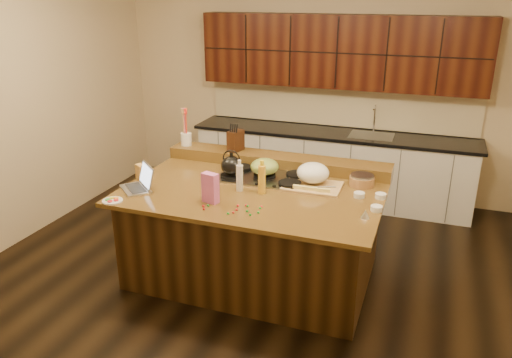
% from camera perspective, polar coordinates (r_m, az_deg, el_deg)
% --- Properties ---
extents(room, '(5.52, 5.02, 2.72)m').
position_cam_1_polar(room, '(4.57, -0.21, 3.90)').
color(room, black).
rests_on(room, ground).
extents(island, '(2.40, 1.60, 0.92)m').
position_cam_1_polar(island, '(4.90, -0.20, -6.07)').
color(island, black).
rests_on(island, ground).
extents(back_ledge, '(2.40, 0.30, 0.12)m').
position_cam_1_polar(back_ledge, '(5.31, 2.39, 2.14)').
color(back_ledge, black).
rests_on(back_ledge, island).
extents(cooktop, '(0.92, 0.52, 0.05)m').
position_cam_1_polar(cooktop, '(4.97, 0.98, 0.27)').
color(cooktop, gray).
rests_on(cooktop, island).
extents(back_counter, '(3.70, 0.66, 2.40)m').
position_cam_1_polar(back_counter, '(6.66, 8.88, 5.80)').
color(back_counter, silver).
rests_on(back_counter, ground).
extents(kettle, '(0.26, 0.26, 0.19)m').
position_cam_1_polar(kettle, '(4.91, -2.82, 1.54)').
color(kettle, black).
rests_on(kettle, cooktop).
extents(green_bowl, '(0.34, 0.34, 0.16)m').
position_cam_1_polar(green_bowl, '(4.93, 0.99, 1.43)').
color(green_bowl, olive).
rests_on(green_bowl, cooktop).
extents(laptop, '(0.42, 0.41, 0.23)m').
position_cam_1_polar(laptop, '(4.81, -13.05, -0.41)').
color(laptop, '#B7B7BC').
rests_on(laptop, island).
extents(oil_bottle, '(0.08, 0.08, 0.27)m').
position_cam_1_polar(oil_bottle, '(4.56, 0.67, -0.06)').
color(oil_bottle, gold).
rests_on(oil_bottle, island).
extents(vinegar_bottle, '(0.07, 0.07, 0.25)m').
position_cam_1_polar(vinegar_bottle, '(4.62, -1.89, 0.12)').
color(vinegar_bottle, silver).
rests_on(vinegar_bottle, island).
extents(wooden_tray, '(0.54, 0.43, 0.22)m').
position_cam_1_polar(wooden_tray, '(4.79, 6.51, 0.36)').
color(wooden_tray, tan).
rests_on(wooden_tray, island).
extents(ramekin_a, '(0.13, 0.13, 0.04)m').
position_cam_1_polar(ramekin_a, '(4.36, 13.60, -3.28)').
color(ramekin_a, white).
rests_on(ramekin_a, island).
extents(ramekin_b, '(0.12, 0.12, 0.04)m').
position_cam_1_polar(ramekin_b, '(4.60, 11.71, -1.79)').
color(ramekin_b, white).
rests_on(ramekin_b, island).
extents(ramekin_c, '(0.10, 0.10, 0.04)m').
position_cam_1_polar(ramekin_c, '(4.63, 14.05, -1.88)').
color(ramekin_c, white).
rests_on(ramekin_c, island).
extents(strainer_bowl, '(0.28, 0.28, 0.09)m').
position_cam_1_polar(strainer_bowl, '(4.88, 12.01, -0.23)').
color(strainer_bowl, '#996B3F').
rests_on(strainer_bowl, island).
extents(kitchen_timer, '(0.10, 0.10, 0.07)m').
position_cam_1_polar(kitchen_timer, '(4.20, 12.36, -3.92)').
color(kitchen_timer, silver).
rests_on(kitchen_timer, island).
extents(pink_bag, '(0.16, 0.11, 0.27)m').
position_cam_1_polar(pink_bag, '(4.38, -5.24, -1.02)').
color(pink_bag, '#C95EA8').
rests_on(pink_bag, island).
extents(candy_plate, '(0.23, 0.23, 0.01)m').
position_cam_1_polar(candy_plate, '(4.61, -16.09, -2.39)').
color(candy_plate, white).
rests_on(candy_plate, island).
extents(package_box, '(0.12, 0.11, 0.15)m').
position_cam_1_polar(package_box, '(5.07, -13.00, 0.84)').
color(package_box, gold).
rests_on(package_box, island).
extents(utensil_crock, '(0.13, 0.13, 0.14)m').
position_cam_1_polar(utensil_crock, '(5.67, -7.98, 4.54)').
color(utensil_crock, white).
rests_on(utensil_crock, back_ledge).
extents(knife_block, '(0.15, 0.20, 0.22)m').
position_cam_1_polar(knife_block, '(5.41, -2.34, 4.39)').
color(knife_block, black).
rests_on(knife_block, back_ledge).
extents(gumdrop_0, '(0.02, 0.02, 0.02)m').
position_cam_1_polar(gumdrop_0, '(4.25, -2.22, -3.51)').
color(gumdrop_0, red).
rests_on(gumdrop_0, island).
extents(gumdrop_1, '(0.02, 0.02, 0.02)m').
position_cam_1_polar(gumdrop_1, '(4.19, 0.28, -3.84)').
color(gumdrop_1, '#198C26').
rests_on(gumdrop_1, island).
extents(gumdrop_2, '(0.02, 0.02, 0.02)m').
position_cam_1_polar(gumdrop_2, '(4.28, -5.96, -3.41)').
color(gumdrop_2, red).
rests_on(gumdrop_2, island).
extents(gumdrop_3, '(0.02, 0.02, 0.02)m').
position_cam_1_polar(gumdrop_3, '(4.22, -1.01, -3.68)').
color(gumdrop_3, '#198C26').
rests_on(gumdrop_3, island).
extents(gumdrop_4, '(0.02, 0.02, 0.02)m').
position_cam_1_polar(gumdrop_4, '(4.20, -2.62, -3.83)').
color(gumdrop_4, red).
rests_on(gumdrop_4, island).
extents(gumdrop_5, '(0.02, 0.02, 0.02)m').
position_cam_1_polar(gumdrop_5, '(4.28, 0.48, -3.32)').
color(gumdrop_5, '#198C26').
rests_on(gumdrop_5, island).
extents(gumdrop_6, '(0.02, 0.02, 0.02)m').
position_cam_1_polar(gumdrop_6, '(4.42, -5.42, -2.58)').
color(gumdrop_6, red).
rests_on(gumdrop_6, island).
extents(gumdrop_7, '(0.02, 0.02, 0.02)m').
position_cam_1_polar(gumdrop_7, '(4.15, -0.66, -4.11)').
color(gumdrop_7, '#198C26').
rests_on(gumdrop_7, island).
extents(gumdrop_8, '(0.02, 0.02, 0.02)m').
position_cam_1_polar(gumdrop_8, '(4.33, -1.13, -3.01)').
color(gumdrop_8, red).
rests_on(gumdrop_8, island).
extents(gumdrop_9, '(0.02, 0.02, 0.02)m').
position_cam_1_polar(gumdrop_9, '(4.18, -3.22, -3.95)').
color(gumdrop_9, '#198C26').
rests_on(gumdrop_9, island).
extents(gumdrop_10, '(0.02, 0.02, 0.02)m').
position_cam_1_polar(gumdrop_10, '(4.34, -6.06, -3.09)').
color(gumdrop_10, red).
rests_on(gumdrop_10, island).
extents(gumdrop_11, '(0.02, 0.02, 0.02)m').
position_cam_1_polar(gumdrop_11, '(4.32, -0.96, -3.09)').
color(gumdrop_11, '#198C26').
rests_on(gumdrop_11, island).
extents(gumdrop_12, '(0.02, 0.02, 0.02)m').
position_cam_1_polar(gumdrop_12, '(4.33, -2.09, -3.05)').
color(gumdrop_12, red).
rests_on(gumdrop_12, island).
extents(gumdrop_13, '(0.02, 0.02, 0.02)m').
position_cam_1_polar(gumdrop_13, '(4.34, -5.51, -3.02)').
color(gumdrop_13, '#198C26').
rests_on(gumdrop_13, island).
extents(gumdrop_14, '(0.02, 0.02, 0.02)m').
position_cam_1_polar(gumdrop_14, '(4.30, 0.62, -3.17)').
color(gumdrop_14, red).
rests_on(gumdrop_14, island).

